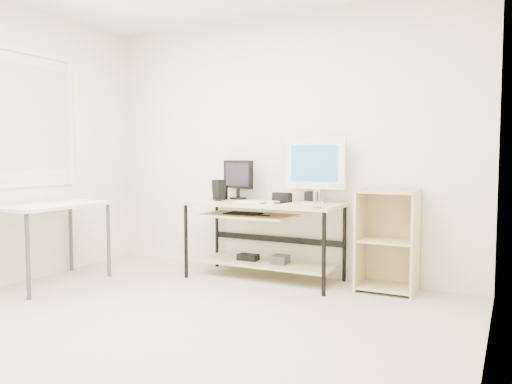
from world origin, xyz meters
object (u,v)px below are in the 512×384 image
(audio_controller, at_px, (224,192))
(side_table, at_px, (51,212))
(black_monitor, at_px, (238,177))
(desk, at_px, (262,224))
(white_imac, at_px, (315,165))
(shelf_unit, at_px, (389,240))

(audio_controller, bearing_deg, side_table, -138.92)
(side_table, xyz_separation_m, black_monitor, (1.28, 1.26, 0.31))
(desk, height_order, audio_controller, audio_controller)
(black_monitor, distance_m, audio_controller, 0.22)
(side_table, bearing_deg, desk, 32.65)
(side_table, bearing_deg, audio_controller, 43.91)
(desk, xyz_separation_m, side_table, (-1.65, -1.06, 0.13))
(desk, height_order, white_imac, white_imac)
(white_imac, distance_m, audio_controller, 1.00)
(black_monitor, relative_size, white_imac, 0.68)
(black_monitor, bearing_deg, shelf_unit, 21.18)
(white_imac, bearing_deg, shelf_unit, -4.85)
(desk, height_order, black_monitor, black_monitor)
(side_table, relative_size, black_monitor, 2.39)
(desk, xyz_separation_m, white_imac, (0.48, 0.17, 0.57))
(black_monitor, distance_m, white_imac, 0.86)
(black_monitor, bearing_deg, side_table, -112.87)
(white_imac, relative_size, audio_controller, 4.27)
(audio_controller, bearing_deg, shelf_unit, 0.07)
(side_table, bearing_deg, shelf_unit, 23.33)
(desk, bearing_deg, white_imac, 19.74)
(shelf_unit, relative_size, audio_controller, 6.26)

